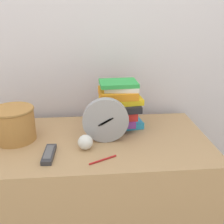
{
  "coord_description": "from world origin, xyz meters",
  "views": [
    {
      "loc": [
        0.06,
        -0.85,
        1.37
      ],
      "look_at": [
        0.16,
        0.35,
        0.89
      ],
      "focal_mm": 42.0,
      "sensor_mm": 36.0,
      "label": 1
    }
  ],
  "objects_px": {
    "basket": "(14,123)",
    "pen": "(103,160)",
    "crumpled_paper_ball": "(85,142)",
    "desk_clock": "(106,121)",
    "book_stack": "(119,106)",
    "tv_remote": "(49,154)"
  },
  "relations": [
    {
      "from": "basket",
      "to": "pen",
      "type": "relative_size",
      "value": 1.71
    },
    {
      "from": "crumpled_paper_ball",
      "to": "pen",
      "type": "bearing_deg",
      "value": -55.47
    },
    {
      "from": "desk_clock",
      "to": "pen",
      "type": "relative_size",
      "value": 1.82
    },
    {
      "from": "book_stack",
      "to": "crumpled_paper_ball",
      "type": "height_order",
      "value": "book_stack"
    },
    {
      "from": "basket",
      "to": "crumpled_paper_ball",
      "type": "xyz_separation_m",
      "value": [
        0.34,
        -0.12,
        -0.05
      ]
    },
    {
      "from": "basket",
      "to": "tv_remote",
      "type": "xyz_separation_m",
      "value": [
        0.18,
        -0.17,
        -0.08
      ]
    },
    {
      "from": "desk_clock",
      "to": "basket",
      "type": "distance_m",
      "value": 0.44
    },
    {
      "from": "desk_clock",
      "to": "basket",
      "type": "xyz_separation_m",
      "value": [
        -0.44,
        0.06,
        -0.02
      ]
    },
    {
      "from": "desk_clock",
      "to": "basket",
      "type": "height_order",
      "value": "desk_clock"
    },
    {
      "from": "crumpled_paper_ball",
      "to": "basket",
      "type": "bearing_deg",
      "value": 160.26
    },
    {
      "from": "book_stack",
      "to": "crumpled_paper_ball",
      "type": "xyz_separation_m",
      "value": [
        -0.18,
        -0.21,
        -0.09
      ]
    },
    {
      "from": "pen",
      "to": "crumpled_paper_ball",
      "type": "bearing_deg",
      "value": 124.53
    },
    {
      "from": "basket",
      "to": "pen",
      "type": "xyz_separation_m",
      "value": [
        0.41,
        -0.23,
        -0.08
      ]
    },
    {
      "from": "desk_clock",
      "to": "book_stack",
      "type": "distance_m",
      "value": 0.17
    },
    {
      "from": "basket",
      "to": "tv_remote",
      "type": "height_order",
      "value": "basket"
    },
    {
      "from": "book_stack",
      "to": "basket",
      "type": "bearing_deg",
      "value": -169.96
    },
    {
      "from": "basket",
      "to": "pen",
      "type": "height_order",
      "value": "basket"
    },
    {
      "from": "pen",
      "to": "book_stack",
      "type": "bearing_deg",
      "value": 71.87
    },
    {
      "from": "desk_clock",
      "to": "pen",
      "type": "height_order",
      "value": "desk_clock"
    },
    {
      "from": "basket",
      "to": "tv_remote",
      "type": "relative_size",
      "value": 1.34
    },
    {
      "from": "book_stack",
      "to": "basket",
      "type": "xyz_separation_m",
      "value": [
        -0.52,
        -0.09,
        -0.04
      ]
    },
    {
      "from": "tv_remote",
      "to": "desk_clock",
      "type": "bearing_deg",
      "value": 24.75
    }
  ]
}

